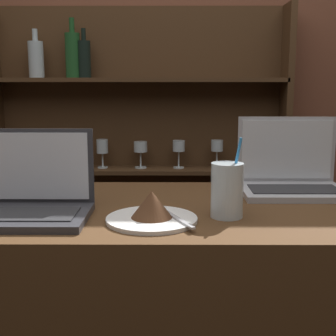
{
  "coord_description": "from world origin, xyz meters",
  "views": [
    {
      "loc": [
        0.0,
        -0.93,
        1.41
      ],
      "look_at": [
        -0.0,
        0.34,
        1.17
      ],
      "focal_mm": 50.0,
      "sensor_mm": 36.0,
      "label": 1
    }
  ],
  "objects_px": {
    "laptop_far": "(289,176)",
    "water_glass": "(225,190)",
    "laptop_near": "(19,198)",
    "cake_plate": "(150,211)"
  },
  "relations": [
    {
      "from": "water_glass",
      "to": "cake_plate",
      "type": "bearing_deg",
      "value": -167.67
    },
    {
      "from": "laptop_near",
      "to": "cake_plate",
      "type": "distance_m",
      "value": 0.33
    },
    {
      "from": "laptop_near",
      "to": "water_glass",
      "type": "distance_m",
      "value": 0.52
    },
    {
      "from": "cake_plate",
      "to": "laptop_near",
      "type": "bearing_deg",
      "value": 172.65
    },
    {
      "from": "laptop_far",
      "to": "cake_plate",
      "type": "height_order",
      "value": "laptop_far"
    },
    {
      "from": "laptop_near",
      "to": "cake_plate",
      "type": "xyz_separation_m",
      "value": [
        0.33,
        -0.04,
        -0.02
      ]
    },
    {
      "from": "laptop_far",
      "to": "water_glass",
      "type": "height_order",
      "value": "laptop_far"
    },
    {
      "from": "laptop_near",
      "to": "water_glass",
      "type": "relative_size",
      "value": 1.72
    },
    {
      "from": "laptop_near",
      "to": "cake_plate",
      "type": "height_order",
      "value": "laptop_near"
    },
    {
      "from": "laptop_near",
      "to": "water_glass",
      "type": "height_order",
      "value": "laptop_near"
    }
  ]
}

